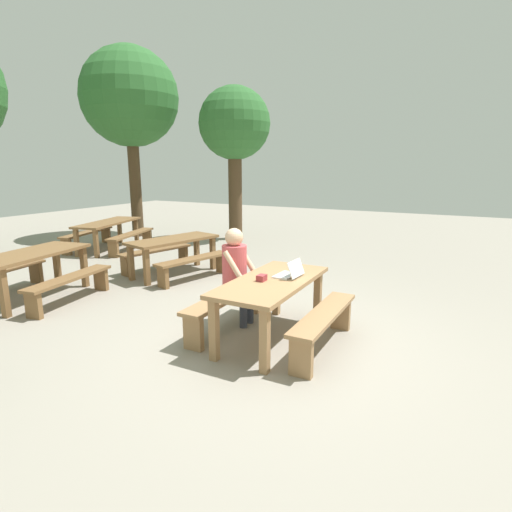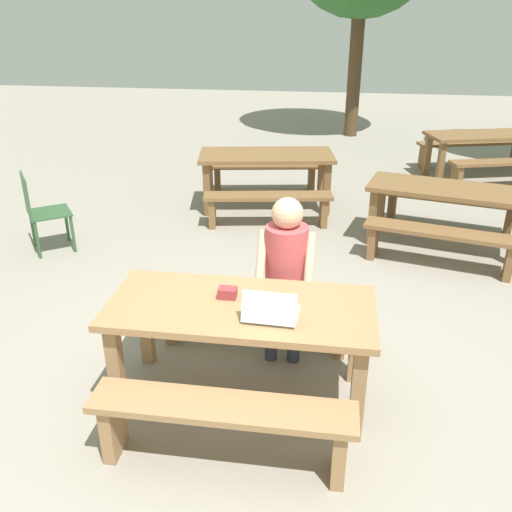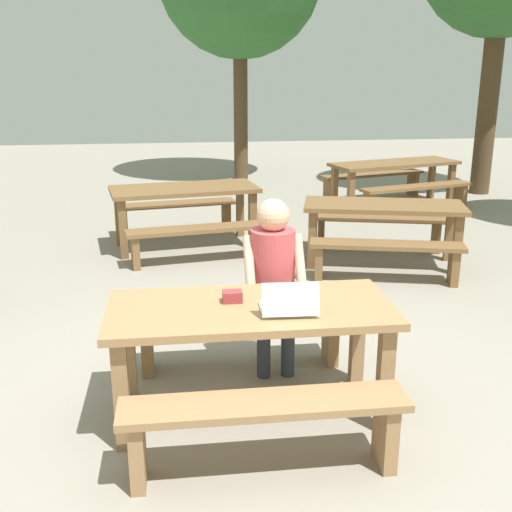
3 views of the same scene
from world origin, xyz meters
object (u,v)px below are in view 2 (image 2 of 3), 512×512
(picnic_table_mid, at_px, (449,197))
(picnic_table_front, at_px, (241,319))
(small_pouch, at_px, (227,293))
(picnic_table_rear, at_px, (266,162))
(plastic_chair, at_px, (41,210))
(laptop, at_px, (271,310))
(picnic_table_distant, at_px, (493,140))
(person_seated, at_px, (286,264))

(picnic_table_mid, bearing_deg, picnic_table_front, -107.89)
(small_pouch, relative_size, picnic_table_mid, 0.07)
(picnic_table_front, distance_m, picnic_table_rear, 4.05)
(small_pouch, distance_m, plastic_chair, 3.33)
(picnic_table_mid, height_order, picnic_table_rear, picnic_table_rear)
(small_pouch, xyz_separation_m, plastic_chair, (-2.54, 2.13, -0.30))
(picnic_table_mid, bearing_deg, plastic_chair, -156.12)
(picnic_table_front, height_order, picnic_table_rear, picnic_table_rear)
(picnic_table_front, bearing_deg, small_pouch, 141.81)
(picnic_table_mid, relative_size, picnic_table_rear, 1.00)
(laptop, relative_size, plastic_chair, 0.39)
(laptop, bearing_deg, picnic_table_distant, -111.82)
(picnic_table_front, bearing_deg, plastic_chair, 140.16)
(plastic_chair, bearing_deg, small_pouch, -165.72)
(laptop, distance_m, picnic_table_rear, 4.21)
(picnic_table_mid, bearing_deg, person_seated, -110.43)
(plastic_chair, xyz_separation_m, picnic_table_mid, (4.51, 0.79, 0.11))
(picnic_table_front, height_order, plastic_chair, plastic_chair)
(plastic_chair, bearing_deg, picnic_table_distant, -91.99)
(laptop, xyz_separation_m, plastic_chair, (-2.87, 2.35, -0.32))
(plastic_chair, bearing_deg, picnic_table_rear, -87.43)
(picnic_table_rear, bearing_deg, small_pouch, -95.85)
(picnic_table_distant, bearing_deg, picnic_table_front, -132.54)
(person_seated, height_order, picnic_table_mid, person_seated)
(plastic_chair, bearing_deg, picnic_table_mid, -115.87)
(picnic_table_mid, xyz_separation_m, picnic_table_distant, (1.17, 3.02, 0.01))
(laptop, xyz_separation_m, picnic_table_mid, (1.64, 3.14, -0.21))
(person_seated, height_order, picnic_table_distant, person_seated)
(small_pouch, height_order, picnic_table_mid, small_pouch)
(small_pouch, height_order, person_seated, person_seated)
(picnic_table_distant, bearing_deg, plastic_chair, -161.96)
(picnic_table_mid, height_order, picnic_table_distant, picnic_table_mid)
(person_seated, xyz_separation_m, picnic_table_rear, (-0.59, 3.40, -0.13))
(picnic_table_rear, bearing_deg, picnic_table_front, -94.43)
(laptop, height_order, picnic_table_mid, laptop)
(picnic_table_rear, bearing_deg, plastic_chair, -151.02)
(small_pouch, xyz_separation_m, person_seated, (0.35, 0.55, -0.02))
(picnic_table_front, xyz_separation_m, person_seated, (0.24, 0.63, 0.13))
(picnic_table_front, distance_m, picnic_table_distant, 6.74)
(laptop, distance_m, small_pouch, 0.39)
(picnic_table_front, relative_size, laptop, 5.03)
(picnic_table_mid, distance_m, picnic_table_rear, 2.44)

